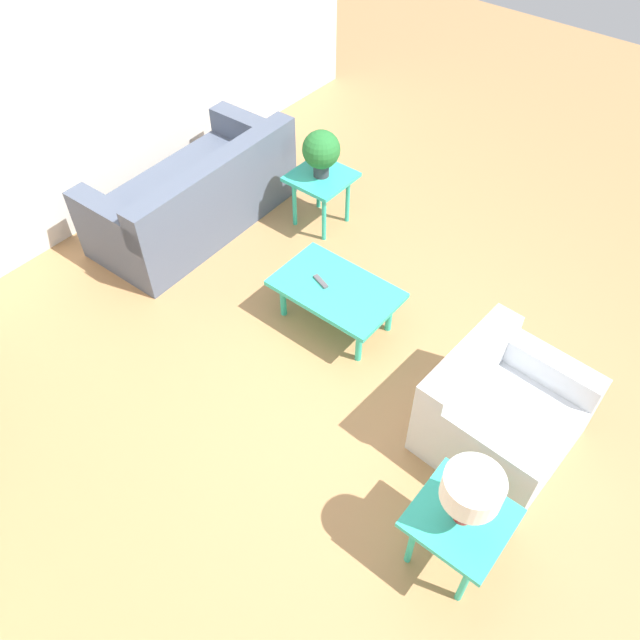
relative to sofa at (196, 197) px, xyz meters
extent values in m
plane|color=#A87A4C|center=(-2.20, 0.51, -0.31)|extent=(14.00, 14.00, 0.00)
cube|color=silver|center=(0.86, 0.51, 1.04)|extent=(0.12, 7.20, 2.70)
cube|color=#4C566B|center=(0.05, 0.00, -0.08)|extent=(0.98, 1.94, 0.45)
cube|color=#4C566B|center=(-0.31, -0.01, 0.32)|extent=(0.27, 1.92, 0.36)
cube|color=#4C566B|center=(0.08, -0.85, 0.26)|extent=(0.92, 0.23, 0.23)
cube|color=#4C566B|center=(0.02, 0.86, 0.26)|extent=(0.92, 0.23, 0.23)
cube|color=silver|center=(-3.31, 0.36, -0.11)|extent=(0.90, 0.99, 0.39)
cube|color=silver|center=(-2.98, 0.34, 0.23)|extent=(0.25, 0.95, 0.31)
cube|color=silver|center=(-3.29, 0.75, 0.18)|extent=(0.86, 0.20, 0.20)
cube|color=silver|center=(-3.33, -0.03, 0.18)|extent=(0.86, 0.20, 0.20)
cube|color=#2DB79E|center=(-1.77, 0.18, 0.06)|extent=(0.96, 0.60, 0.04)
cylinder|color=#2DB79E|center=(-2.14, -0.02, -0.14)|extent=(0.05, 0.05, 0.34)
cylinder|color=#2DB79E|center=(-1.39, -0.02, -0.14)|extent=(0.05, 0.05, 0.34)
cylinder|color=#2DB79E|center=(-2.14, 0.38, -0.14)|extent=(0.05, 0.05, 0.34)
cylinder|color=#2DB79E|center=(-1.39, 0.38, -0.14)|extent=(0.05, 0.05, 0.34)
cube|color=#2DB79E|center=(-0.87, -0.74, 0.20)|extent=(0.52, 0.52, 0.04)
cylinder|color=#2DB79E|center=(-1.05, -0.91, -0.06)|extent=(0.04, 0.04, 0.49)
cylinder|color=#2DB79E|center=(-0.70, -0.91, -0.06)|extent=(0.04, 0.04, 0.49)
cylinder|color=#2DB79E|center=(-1.05, -0.56, -0.06)|extent=(0.04, 0.04, 0.49)
cylinder|color=#2DB79E|center=(-0.70, -0.56, -0.06)|extent=(0.04, 0.04, 0.49)
cube|color=#2DB79E|center=(-3.48, 1.27, 0.20)|extent=(0.52, 0.52, 0.04)
cylinder|color=#2DB79E|center=(-3.65, 1.09, -0.06)|extent=(0.04, 0.04, 0.49)
cylinder|color=#2DB79E|center=(-3.30, 1.09, -0.06)|extent=(0.04, 0.04, 0.49)
cylinder|color=#2DB79E|center=(-3.65, 1.44, -0.06)|extent=(0.04, 0.04, 0.49)
cylinder|color=#2DB79E|center=(-3.30, 1.44, -0.06)|extent=(0.04, 0.04, 0.49)
cylinder|color=#333338|center=(-0.87, -0.74, 0.28)|extent=(0.14, 0.14, 0.12)
sphere|color=#236B2D|center=(-0.87, -0.74, 0.48)|extent=(0.33, 0.33, 0.33)
cylinder|color=red|center=(-3.48, 1.27, 0.34)|extent=(0.10, 0.10, 0.24)
cylinder|color=white|center=(-3.48, 1.27, 0.54)|extent=(0.32, 0.32, 0.17)
cube|color=#4C4C51|center=(-1.64, 0.22, 0.09)|extent=(0.16, 0.09, 0.02)
camera|label=1|loc=(-3.82, 2.91, 3.42)|focal=35.00mm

